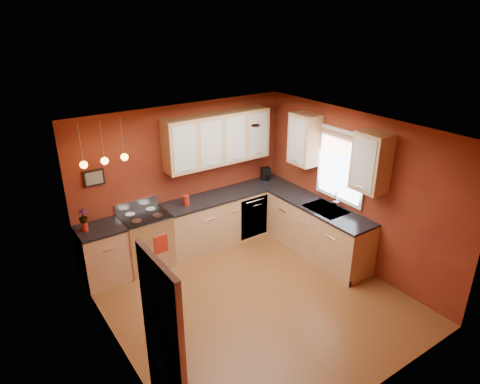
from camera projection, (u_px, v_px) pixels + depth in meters
floor at (254, 300)px, 6.44m from camera, size 4.20×4.20×0.00m
ceiling at (257, 132)px, 5.41m from camera, size 4.00×4.20×0.02m
wall_back at (185, 178)px, 7.52m from camera, size 4.00×0.02×2.60m
wall_front at (378, 302)px, 4.34m from camera, size 4.00×0.02×2.60m
wall_left at (115, 269)px, 4.89m from camera, size 0.02×4.20×2.60m
wall_right at (354, 191)px, 6.97m from camera, size 0.02×4.20×2.60m
base_cabinets_back_left at (103, 255)px, 6.77m from camera, size 0.70×0.60×0.90m
base_cabinets_back_right at (229, 217)px, 8.01m from camera, size 2.54×0.60×0.90m
base_cabinets_right at (317, 231)px, 7.49m from camera, size 0.60×2.10×0.90m
counter_back_left at (100, 229)px, 6.58m from camera, size 0.70×0.62×0.04m
counter_back_right at (229, 194)px, 7.82m from camera, size 2.54×0.62×0.04m
counter_right at (319, 207)px, 7.30m from camera, size 0.62×2.10×0.04m
gas_range at (146, 240)px, 7.14m from camera, size 0.76×0.64×1.11m
dishwasher_front at (254, 217)px, 7.98m from camera, size 0.60×0.02×0.80m
sink at (326, 210)px, 7.19m from camera, size 0.50×0.70×0.33m
window at (341, 164)px, 7.03m from camera, size 0.06×1.02×1.22m
door_left_wall at (165, 350)px, 4.11m from camera, size 0.12×0.82×2.05m
upper_cabinets_back at (218, 139)px, 7.44m from camera, size 2.00×0.35×0.90m
upper_cabinets_right at (335, 150)px, 6.87m from camera, size 0.35×1.95×0.90m
wall_picture at (94, 178)px, 6.55m from camera, size 0.32×0.03×0.26m
pendant_lights at (105, 160)px, 6.21m from camera, size 0.71×0.11×0.66m
red_canister at (186, 200)px, 7.28m from camera, size 0.12×0.12×0.18m
red_vase at (85, 226)px, 6.45m from camera, size 0.09×0.09×0.15m
flowers at (83, 216)px, 6.38m from camera, size 0.14×0.14×0.23m
coffee_maker at (266, 174)px, 8.36m from camera, size 0.21×0.21×0.25m
soap_pump at (336, 203)px, 7.18m from camera, size 0.08×0.08×0.17m
dish_towel at (161, 244)px, 6.93m from camera, size 0.23×0.02×0.32m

